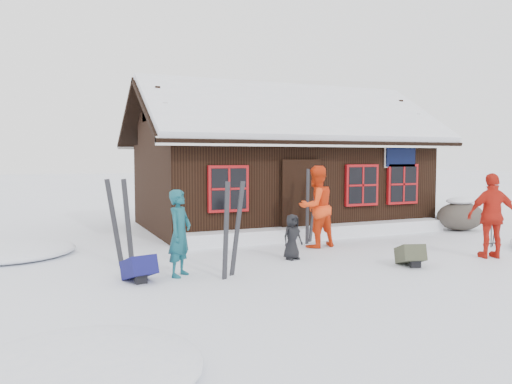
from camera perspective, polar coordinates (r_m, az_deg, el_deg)
ground at (r=10.62m, az=7.11°, el=-7.54°), size 120.00×120.00×0.00m
mountain_hut at (r=15.51m, az=2.61°, el=1.99°), size 8.90×6.09×4.42m
snow_drift at (r=13.25m, az=7.78°, el=-4.47°), size 7.60×0.60×0.35m
snow_mounds at (r=13.03m, az=9.23°, el=-5.41°), size 20.60×13.20×0.48m
skier_teal at (r=8.97m, az=-8.71°, el=-4.66°), size 0.65×0.67×1.55m
skier_orange_left at (r=11.78m, az=6.88°, el=-1.67°), size 1.04×0.88×1.92m
skier_orange_right at (r=11.56m, az=25.40°, el=-2.47°), size 1.13×0.76×1.79m
skier_crouched at (r=10.38m, az=4.16°, el=-5.13°), size 0.52×0.40×0.94m
boulder at (r=15.63m, az=22.33°, el=-2.48°), size 1.48×1.11×0.86m
ski_pair_left at (r=8.86m, az=-2.79°, el=-4.40°), size 0.54×0.28×1.75m
ski_pair_mid at (r=9.92m, az=-15.14°, el=-3.59°), size 0.50×0.41×1.76m
ski_pair_right at (r=12.46m, az=6.28°, el=-1.67°), size 0.56×0.33×1.89m
ski_poles at (r=13.05m, az=25.52°, el=-2.94°), size 0.24×0.12×1.34m
backpack_blue at (r=8.83m, az=-13.22°, el=-8.90°), size 0.57×0.68×0.32m
backpack_olive at (r=10.23m, az=17.21°, el=-7.24°), size 0.60×0.68×0.31m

